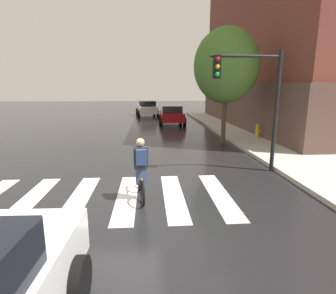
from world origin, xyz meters
name	(u,v)px	position (x,y,z in m)	size (l,w,h in m)	color
ground_plane	(116,198)	(0.00, 0.00, 0.00)	(120.00, 120.00, 0.00)	black
crosswalk_stripes	(103,198)	(-0.34, 0.00, 0.01)	(7.04, 3.38, 0.01)	silver
manhole_cover	(66,269)	(-0.46, -2.98, 0.00)	(0.64, 0.64, 0.01)	#473D1E
sedan_mid	(172,114)	(2.89, 15.79, 0.80)	(2.16, 4.52, 1.56)	maroon
sedan_far	(147,108)	(0.75, 23.06, 0.85)	(2.62, 4.95, 1.65)	silver
cyclist	(141,169)	(0.72, -0.14, 0.84)	(0.39, 1.70, 1.69)	black
traffic_light_near	(254,91)	(4.56, 2.10, 2.86)	(2.47, 0.28, 4.20)	black
fire_hydrant	(257,131)	(7.29, 8.10, 0.53)	(0.33, 0.22, 0.78)	gold
street_tree_near	(226,66)	(5.08, 7.49, 4.12)	(3.43, 3.43, 6.10)	#4C3823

